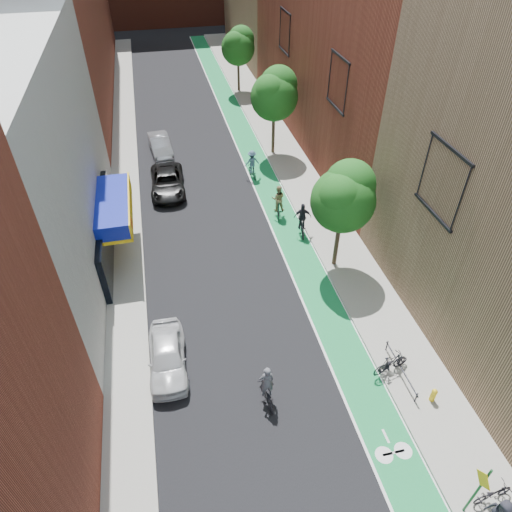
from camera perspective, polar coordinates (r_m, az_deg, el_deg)
ground at (r=19.31m, az=3.92°, el=-23.12°), size 160.00×160.00×0.00m
bike_lane at (r=38.95m, az=-1.00°, el=13.77°), size 2.00×68.00×0.01m
sidewalk_left at (r=38.37m, az=-16.09°, el=11.88°), size 2.00×68.00×0.15m
sidewalk_right at (r=39.45m, az=2.66°, el=14.21°), size 3.00×68.00×0.15m
building_left_white at (r=26.10m, az=-29.34°, el=9.29°), size 8.00×20.00×12.00m
tree_near at (r=23.81m, az=10.97°, el=7.40°), size 3.40×3.36×6.42m
tree_mid at (r=35.61m, az=2.37°, el=19.71°), size 3.55×3.53×6.74m
tree_far at (r=48.75m, az=-2.23°, el=24.84°), size 3.30×3.25×6.21m
sign_pole at (r=18.18m, az=26.00°, el=-24.72°), size 0.13×0.71×3.00m
parked_car_white at (r=21.20m, az=-11.04°, el=-12.18°), size 1.79×4.17×1.40m
parked_car_black at (r=32.87m, az=-11.01°, el=9.05°), size 2.47×5.05×1.38m
parked_car_silver at (r=38.01m, az=-11.88°, el=13.39°), size 1.90×4.38×1.40m
cyclist_lead at (r=19.78m, az=1.35°, el=-16.40°), size 0.66×1.67×2.11m
cyclist_lane_near at (r=29.65m, az=2.78°, el=6.61°), size 1.02×1.85×2.16m
cyclist_lane_mid at (r=28.15m, az=5.81°, el=4.15°), size 1.11×1.80×2.13m
cyclist_lane_far at (r=33.84m, az=-0.49°, el=11.30°), size 1.20×1.58×2.08m
parked_bike_near at (r=19.83m, az=27.52°, el=-24.83°), size 1.58×0.66×0.81m
parked_bike_mid at (r=21.45m, az=16.45°, el=-12.75°), size 1.82×0.87×1.06m
parked_bike_far at (r=21.67m, az=16.74°, el=-12.65°), size 1.60×0.80×0.80m
fire_hydrant at (r=21.24m, az=21.31°, el=-15.84°), size 0.25×0.25×0.70m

